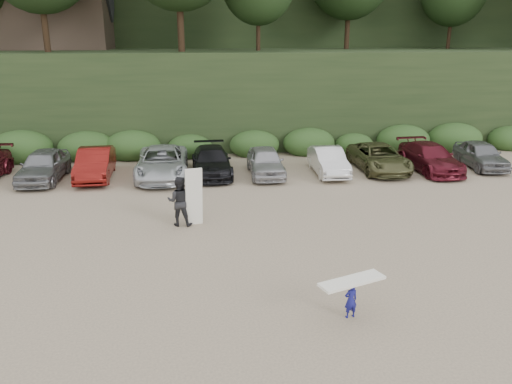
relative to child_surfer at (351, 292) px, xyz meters
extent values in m
plane|color=tan|center=(-1.99, 3.93, -0.74)|extent=(120.00, 120.00, 0.00)
cube|color=black|center=(-1.99, 25.93, 2.26)|extent=(80.00, 14.00, 6.00)
cube|color=black|center=(-1.99, 43.93, 7.26)|extent=(90.00, 30.00, 16.00)
cube|color=#2B491E|center=(-2.54, 18.43, -0.14)|extent=(46.20, 2.00, 1.20)
cube|color=brown|center=(-13.99, 27.93, 7.26)|extent=(8.00, 6.00, 4.00)
imported|color=gray|center=(-11.64, 14.09, 0.05)|extent=(1.92, 4.62, 1.56)
imported|color=maroon|center=(-9.16, 14.24, 0.02)|extent=(1.88, 4.71, 1.52)
imported|color=silver|center=(-5.78, 14.05, 0.03)|extent=(2.66, 5.58, 1.54)
imported|color=black|center=(-3.25, 14.30, -0.03)|extent=(2.16, 4.93, 1.41)
imported|color=#AAAAAE|center=(-0.47, 13.86, 0.00)|extent=(1.75, 4.32, 1.47)
imported|color=silver|center=(2.85, 13.77, -0.04)|extent=(1.49, 4.22, 1.39)
imported|color=brown|center=(5.74, 14.18, -0.03)|extent=(2.46, 5.11, 1.41)
imported|color=maroon|center=(8.44, 13.81, -0.01)|extent=(2.31, 5.09, 1.45)
imported|color=slate|center=(11.53, 14.18, -0.01)|extent=(1.99, 4.35, 1.45)
imported|color=navy|center=(0.00, 0.00, -0.24)|extent=(0.40, 0.31, 0.99)
cube|color=white|center=(0.00, 0.00, 0.31)|extent=(1.87, 1.11, 0.07)
imported|color=black|center=(-4.63, 7.13, 0.23)|extent=(1.04, 0.87, 1.94)
cube|color=silver|center=(-4.08, 7.05, 0.41)|extent=(0.70, 0.45, 2.29)
camera|label=1|loc=(-3.67, -11.09, 6.32)|focal=35.00mm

